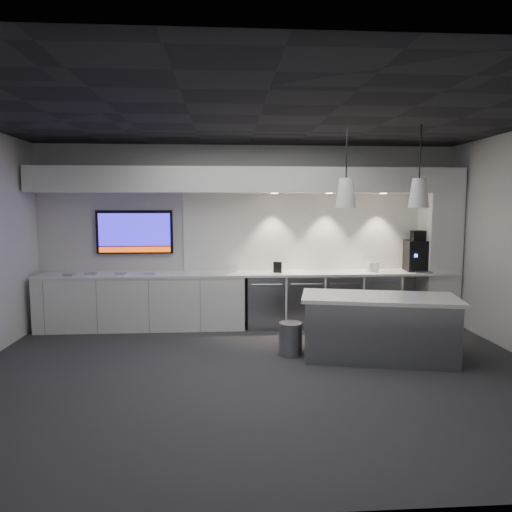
{
  "coord_description": "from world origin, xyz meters",
  "views": [
    {
      "loc": [
        -0.39,
        -5.23,
        1.98
      ],
      "look_at": [
        0.03,
        1.1,
        1.29
      ],
      "focal_mm": 32.0,
      "sensor_mm": 36.0,
      "label": 1
    }
  ],
  "objects": [
    {
      "name": "floor",
      "position": [
        0.0,
        0.0,
        0.0
      ],
      "size": [
        7.0,
        7.0,
        0.0
      ],
      "primitive_type": "plane",
      "color": "#2B2B2E",
      "rests_on": "ground"
    },
    {
      "name": "ceiling",
      "position": [
        0.0,
        0.0,
        3.0
      ],
      "size": [
        7.0,
        7.0,
        0.0
      ],
      "primitive_type": "plane",
      "rotation": [
        3.14,
        0.0,
        0.0
      ],
      "color": "black",
      "rests_on": "wall_back"
    },
    {
      "name": "wall_back",
      "position": [
        0.0,
        2.5,
        1.5
      ],
      "size": [
        7.0,
        0.0,
        7.0
      ],
      "primitive_type": "plane",
      "rotation": [
        1.57,
        0.0,
        0.0
      ],
      "color": "silver",
      "rests_on": "floor"
    },
    {
      "name": "wall_front",
      "position": [
        0.0,
        -2.5,
        1.5
      ],
      "size": [
        7.0,
        0.0,
        7.0
      ],
      "primitive_type": "plane",
      "rotation": [
        -1.57,
        0.0,
        0.0
      ],
      "color": "silver",
      "rests_on": "floor"
    },
    {
      "name": "back_counter",
      "position": [
        0.0,
        2.17,
        0.88
      ],
      "size": [
        6.8,
        0.65,
        0.04
      ],
      "primitive_type": "cube",
      "color": "white",
      "rests_on": "left_base_cabinets"
    },
    {
      "name": "left_base_cabinets",
      "position": [
        -1.75,
        2.17,
        0.43
      ],
      "size": [
        3.3,
        0.63,
        0.86
      ],
      "primitive_type": "cube",
      "color": "white",
      "rests_on": "floor"
    },
    {
      "name": "fridge_unit_a",
      "position": [
        0.25,
        2.17,
        0.42
      ],
      "size": [
        0.6,
        0.61,
        0.85
      ],
      "primitive_type": "cube",
      "color": "gray",
      "rests_on": "floor"
    },
    {
      "name": "fridge_unit_b",
      "position": [
        0.88,
        2.17,
        0.42
      ],
      "size": [
        0.6,
        0.61,
        0.85
      ],
      "primitive_type": "cube",
      "color": "gray",
      "rests_on": "floor"
    },
    {
      "name": "fridge_unit_c",
      "position": [
        1.51,
        2.17,
        0.42
      ],
      "size": [
        0.6,
        0.61,
        0.85
      ],
      "primitive_type": "cube",
      "color": "gray",
      "rests_on": "floor"
    },
    {
      "name": "fridge_unit_d",
      "position": [
        2.14,
        2.17,
        0.42
      ],
      "size": [
        0.6,
        0.61,
        0.85
      ],
      "primitive_type": "cube",
      "color": "gray",
      "rests_on": "floor"
    },
    {
      "name": "backsplash",
      "position": [
        1.2,
        2.48,
        1.55
      ],
      "size": [
        4.6,
        0.03,
        1.3
      ],
      "primitive_type": "cube",
      "color": "white",
      "rests_on": "wall_back"
    },
    {
      "name": "soffit",
      "position": [
        0.0,
        2.2,
        2.4
      ],
      "size": [
        6.9,
        0.6,
        0.4
      ],
      "primitive_type": "cube",
      "color": "white",
      "rests_on": "wall_back"
    },
    {
      "name": "column",
      "position": [
        3.2,
        2.2,
        1.3
      ],
      "size": [
        0.55,
        0.55,
        2.6
      ],
      "primitive_type": "cube",
      "color": "white",
      "rests_on": "floor"
    },
    {
      "name": "wall_tv",
      "position": [
        -1.9,
        2.45,
        1.56
      ],
      "size": [
        1.25,
        0.07,
        0.72
      ],
      "color": "black",
      "rests_on": "wall_back"
    },
    {
      "name": "island",
      "position": [
        1.58,
        0.44,
        0.42
      ],
      "size": [
        2.1,
        1.24,
        0.83
      ],
      "rotation": [
        0.0,
        0.0,
        -0.21
      ],
      "color": "gray",
      "rests_on": "floor"
    },
    {
      "name": "bin",
      "position": [
        0.46,
        0.66,
        0.22
      ],
      "size": [
        0.4,
        0.4,
        0.44
      ],
      "primitive_type": "cylinder",
      "rotation": [
        0.0,
        0.0,
        0.36
      ],
      "color": "gray",
      "rests_on": "floor"
    },
    {
      "name": "coffee_machine",
      "position": [
        2.83,
        2.2,
        1.18
      ],
      "size": [
        0.42,
        0.58,
        0.68
      ],
      "rotation": [
        0.0,
        0.0,
        -0.12
      ],
      "color": "black",
      "rests_on": "back_counter"
    },
    {
      "name": "sign_black",
      "position": [
        0.45,
        2.13,
        0.99
      ],
      "size": [
        0.14,
        0.06,
        0.18
      ],
      "primitive_type": "cube",
      "rotation": [
        0.0,
        0.0,
        -0.3
      ],
      "color": "black",
      "rests_on": "back_counter"
    },
    {
      "name": "sign_white",
      "position": [
        -0.31,
        2.13,
        0.97
      ],
      "size": [
        0.18,
        0.05,
        0.14
      ],
      "primitive_type": "cube",
      "rotation": [
        0.0,
        0.0,
        0.17
      ],
      "color": "white",
      "rests_on": "back_counter"
    },
    {
      "name": "cup_cluster",
      "position": [
        2.04,
        2.15,
        0.98
      ],
      "size": [
        0.18,
        0.18,
        0.16
      ],
      "primitive_type": null,
      "color": "white",
      "rests_on": "back_counter"
    },
    {
      "name": "tray_a",
      "position": [
        -2.86,
        2.08,
        0.91
      ],
      "size": [
        0.18,
        0.18,
        0.02
      ],
      "primitive_type": "cube",
      "rotation": [
        0.0,
        0.0,
        -0.15
      ],
      "color": "gray",
      "rests_on": "back_counter"
    },
    {
      "name": "tray_b",
      "position": [
        -2.56,
        2.17,
        0.91
      ],
      "size": [
        0.17,
        0.17,
        0.02
      ],
      "primitive_type": "cube",
      "rotation": [
        0.0,
        0.0,
        0.09
      ],
      "color": "gray",
      "rests_on": "back_counter"
    },
    {
      "name": "tray_c",
      "position": [
        -2.08,
        2.14,
        0.91
      ],
      "size": [
        0.16,
        0.16,
        0.02
      ],
      "primitive_type": "cube",
      "rotation": [
        0.0,
        0.0,
        0.02
      ],
      "color": "gray",
      "rests_on": "back_counter"
    },
    {
      "name": "tray_d",
      "position": [
        -1.62,
        2.08,
        0.91
      ],
      "size": [
        0.18,
        0.18,
        0.02
      ],
      "primitive_type": "cube",
      "rotation": [
        0.0,
        0.0,
        0.16
      ],
      "color": "gray",
      "rests_on": "back_counter"
    },
    {
      "name": "pendant_left",
      "position": [
        1.11,
        0.44,
        2.15
      ],
      "size": [
        0.26,
        0.26,
        1.07
      ],
      "color": "white",
      "rests_on": "ceiling"
    },
    {
      "name": "pendant_right",
      "position": [
        2.05,
        0.44,
        2.15
      ],
      "size": [
        0.26,
        0.26,
        1.07
      ],
      "color": "white",
      "rests_on": "ceiling"
    }
  ]
}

